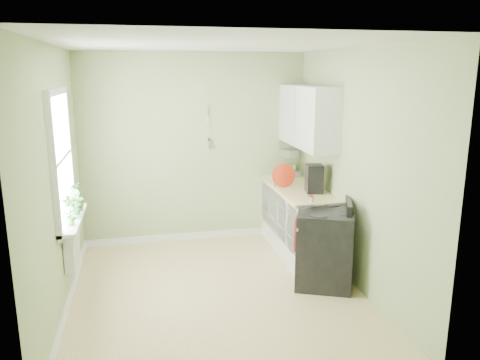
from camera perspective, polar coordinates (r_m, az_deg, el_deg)
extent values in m
cube|color=tan|center=(5.42, -2.82, -13.70)|extent=(3.20, 3.60, 0.02)
cube|color=white|center=(4.85, -3.19, 16.36)|extent=(3.20, 3.60, 0.02)
cube|color=#A1B37A|center=(6.72, -5.54, 3.77)|extent=(3.20, 0.02, 2.70)
cube|color=#A1B37A|center=(4.96, -21.65, -0.44)|extent=(0.02, 3.60, 2.70)
cube|color=#A1B37A|center=(5.45, 13.95, 1.25)|extent=(0.02, 3.60, 2.70)
cube|color=white|center=(6.46, 7.11, -5.03)|extent=(0.60, 1.60, 0.87)
cube|color=beige|center=(6.33, 7.14, -1.11)|extent=(0.64, 1.60, 0.04)
cube|color=white|center=(6.30, 8.25, 7.67)|extent=(0.35, 1.40, 0.80)
cube|color=white|center=(5.21, -21.12, 2.46)|extent=(0.02, 1.00, 1.30)
cube|color=white|center=(5.14, -21.53, 10.00)|extent=(0.06, 1.14, 0.07)
cube|color=white|center=(5.37, -20.30, -4.72)|extent=(0.06, 1.14, 0.07)
cube|color=white|center=(5.21, -20.90, 2.48)|extent=(0.04, 1.00, 0.04)
cube|color=white|center=(5.36, -19.68, -4.55)|extent=(0.18, 1.14, 0.04)
cube|color=white|center=(5.42, -19.79, -8.05)|extent=(0.12, 0.50, 0.35)
cylinder|color=beige|center=(6.65, -3.88, 8.31)|extent=(0.02, 0.02, 0.10)
cylinder|color=silver|center=(6.66, -3.87, 7.28)|extent=(0.01, 0.01, 0.16)
cylinder|color=silver|center=(6.70, -3.82, 4.39)|extent=(0.01, 0.14, 0.14)
cube|color=black|center=(5.59, 10.23, -8.13)|extent=(0.85, 0.91, 0.86)
cube|color=black|center=(5.45, 10.41, -3.78)|extent=(0.85, 0.91, 0.03)
cube|color=black|center=(5.54, 13.09, -2.87)|extent=(0.34, 0.69, 0.13)
cylinder|color=#B2B2B7|center=(5.37, 7.21, -5.15)|extent=(0.26, 0.55, 0.02)
cube|color=red|center=(5.51, 6.83, -6.54)|extent=(0.10, 0.20, 0.36)
cube|color=#B2B2B7|center=(7.00, 5.83, 0.85)|extent=(0.32, 0.39, 0.09)
cube|color=#B2B2B7|center=(7.10, 5.50, 2.33)|extent=(0.16, 0.13, 0.25)
cube|color=#B2B2B7|center=(6.96, 5.83, 3.32)|extent=(0.26, 0.37, 0.11)
sphere|color=#B2B2B7|center=(7.07, 5.53, 3.75)|extent=(0.13, 0.13, 0.13)
cylinder|color=silver|center=(6.92, 6.02, 1.28)|extent=(0.19, 0.19, 0.16)
cylinder|color=silver|center=(6.34, 4.75, -0.08)|extent=(0.12, 0.12, 0.16)
cone|color=silver|center=(6.32, 4.77, 0.83)|extent=(0.12, 0.12, 0.04)
cylinder|color=silver|center=(6.31, 4.01, 0.12)|extent=(0.11, 0.03, 0.08)
cube|color=black|center=(6.07, 9.03, 0.16)|extent=(0.24, 0.26, 0.36)
cylinder|color=black|center=(6.08, 8.72, -0.85)|extent=(0.11, 0.11, 0.12)
cylinder|color=red|center=(6.30, 5.35, 0.57)|extent=(0.33, 0.08, 0.32)
cylinder|color=#B9AC97|center=(5.65, 8.66, -2.35)|extent=(0.06, 0.06, 0.06)
cylinder|color=red|center=(5.64, 8.67, -1.99)|extent=(0.07, 0.07, 0.01)
imported|color=#33642A|center=(5.05, -20.09, -3.50)|extent=(0.20, 0.19, 0.32)
imported|color=#33642A|center=(5.41, -19.58, -2.60)|extent=(0.19, 0.20, 0.28)
imported|color=#33642A|center=(5.56, -19.40, -1.89)|extent=(0.26, 0.26, 0.33)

